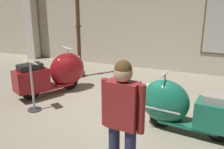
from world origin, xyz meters
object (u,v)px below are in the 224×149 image
scooter_1 (180,106)px  visitor_0 (122,117)px  lamppost (78,27)px  info_stanchion (33,89)px  scooter_0 (57,73)px

scooter_1 → visitor_0: 1.74m
scooter_1 → lamppost: bearing=-26.5°
scooter_1 → info_stanchion: bearing=12.9°
lamppost → visitor_0: bearing=-54.1°
scooter_0 → visitor_0: (2.55, -2.37, 0.44)m
scooter_0 → scooter_1: scooter_0 is taller
scooter_1 → lamppost: (-3.14, 2.08, 0.98)m
lamppost → scooter_0: bearing=-84.8°
scooter_1 → scooter_0: bearing=-7.2°
scooter_1 → info_stanchion: 2.91m
scooter_0 → info_stanchion: size_ratio=1.63×
scooter_1 → visitor_0: (-0.47, -1.60, 0.47)m
lamppost → info_stanchion: bearing=-84.1°
visitor_0 → scooter_0: bearing=51.7°
visitor_0 → info_stanchion: size_ratio=1.47×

